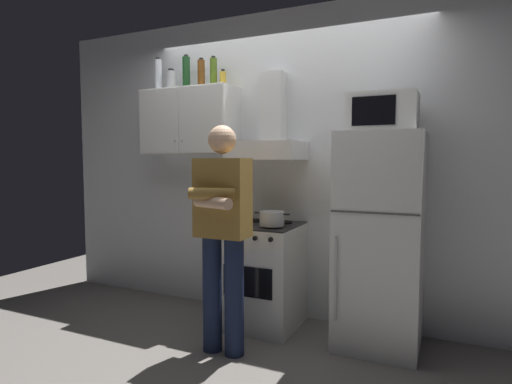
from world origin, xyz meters
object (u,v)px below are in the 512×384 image
at_px(bottle_beer_brown, 201,74).
at_px(bottle_vodka_clear, 158,75).
at_px(stove_oven, 263,274).
at_px(bottle_wine_green, 186,73).
at_px(bottle_canister_steel, 171,80).
at_px(microwave, 383,113).
at_px(bottle_spice_jar, 223,79).
at_px(range_hood, 269,136).
at_px(cooking_pot, 272,218).
at_px(person_standing, 222,230).
at_px(refrigerator, 380,240).
at_px(upper_cabinet, 190,122).
at_px(bottle_olive_oil, 214,73).

xyz_separation_m(bottle_beer_brown, bottle_vodka_clear, (-0.47, -0.02, 0.02)).
height_order(stove_oven, bottle_wine_green, bottle_wine_green).
bearing_deg(bottle_beer_brown, bottle_canister_steel, -177.27).
bearing_deg(bottle_beer_brown, bottle_wine_green, 165.86).
xyz_separation_m(microwave, bottle_spice_jar, (-1.41, 0.14, 0.38)).
distance_m(stove_oven, range_hood, 1.17).
bearing_deg(cooking_pot, bottle_wine_green, 163.86).
distance_m(stove_oven, microwave, 1.62).
bearing_deg(person_standing, bottle_wine_green, 136.34).
xyz_separation_m(range_hood, bottle_vodka_clear, (-1.13, -0.03, 0.60)).
bearing_deg(bottle_vodka_clear, refrigerator, -2.68).
distance_m(range_hood, bottle_spice_jar, 0.70).
xyz_separation_m(upper_cabinet, bottle_canister_steel, (-0.19, -0.02, 0.39)).
relative_size(bottle_canister_steel, bottle_wine_green, 0.60).
distance_m(cooking_pot, bottle_spice_jar, 1.36).
relative_size(upper_cabinet, bottle_wine_green, 2.79).
bearing_deg(stove_oven, bottle_vodka_clear, 175.05).
bearing_deg(cooking_pot, bottle_spice_jar, 154.97).
height_order(microwave, bottle_wine_green, bottle_wine_green).
relative_size(refrigerator, bottle_vodka_clear, 5.17).
height_order(stove_oven, bottle_vodka_clear, bottle_vodka_clear).
relative_size(stove_oven, bottle_beer_brown, 3.30).
xyz_separation_m(bottle_olive_oil, bottle_vodka_clear, (-0.58, -0.05, 0.02)).
relative_size(bottle_spice_jar, bottle_vodka_clear, 0.49).
height_order(microwave, bottle_canister_steel, bottle_canister_steel).
bearing_deg(cooking_pot, range_hood, 117.88).
bearing_deg(bottle_wine_green, bottle_canister_steel, -153.14).
bearing_deg(refrigerator, bottle_wine_green, 174.74).
relative_size(refrigerator, person_standing, 0.98).
distance_m(bottle_beer_brown, bottle_canister_steel, 0.32).
bearing_deg(stove_oven, bottle_beer_brown, 169.91).
bearing_deg(range_hood, microwave, -6.46).
distance_m(microwave, bottle_beer_brown, 1.68).
height_order(bottle_beer_brown, bottle_spice_jar, bottle_beer_brown).
height_order(range_hood, bottle_beer_brown, bottle_beer_brown).
bearing_deg(upper_cabinet, microwave, -3.48).
bearing_deg(bottle_olive_oil, bottle_spice_jar, 7.07).
relative_size(bottle_beer_brown, bottle_wine_green, 0.82).
height_order(range_hood, person_standing, range_hood).
distance_m(stove_oven, refrigerator, 1.02).
height_order(microwave, bottle_olive_oil, bottle_olive_oil).
relative_size(stove_oven, bottle_olive_oil, 3.17).
height_order(stove_oven, microwave, microwave).
distance_m(range_hood, bottle_wine_green, 1.05).
bearing_deg(bottle_spice_jar, refrigerator, -6.34).
height_order(refrigerator, person_standing, person_standing).
relative_size(microwave, bottle_olive_oil, 1.74).
height_order(stove_oven, bottle_canister_steel, bottle_canister_steel).
bearing_deg(person_standing, bottle_beer_brown, 130.39).
distance_m(person_standing, bottle_spice_jar, 1.50).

